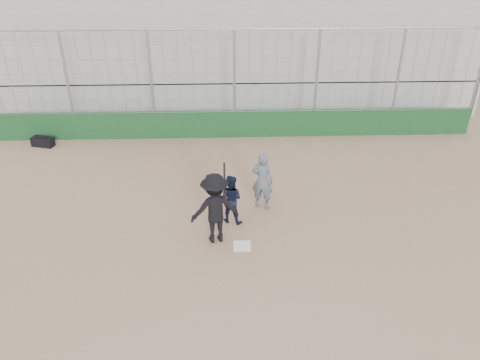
{
  "coord_description": "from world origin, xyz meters",
  "views": [
    {
      "loc": [
        -0.39,
        -9.58,
        7.2
      ],
      "look_at": [
        0.0,
        1.4,
        1.15
      ],
      "focal_mm": 35.0,
      "sensor_mm": 36.0,
      "label": 1
    }
  ],
  "objects_px": {
    "batter_at_plate": "(215,208)",
    "catcher_crouched": "(230,206)",
    "umpire": "(262,184)",
    "equipment_bag": "(43,142)"
  },
  "relations": [
    {
      "from": "catcher_crouched",
      "to": "umpire",
      "type": "xyz_separation_m",
      "value": [
        0.92,
        0.73,
        0.28
      ]
    },
    {
      "from": "catcher_crouched",
      "to": "equipment_bag",
      "type": "bearing_deg",
      "value": 142.52
    },
    {
      "from": "batter_at_plate",
      "to": "catcher_crouched",
      "type": "xyz_separation_m",
      "value": [
        0.39,
        0.82,
        -0.46
      ]
    },
    {
      "from": "catcher_crouched",
      "to": "equipment_bag",
      "type": "distance_m",
      "value": 8.56
    },
    {
      "from": "umpire",
      "to": "catcher_crouched",
      "type": "bearing_deg",
      "value": 59.63
    },
    {
      "from": "batter_at_plate",
      "to": "equipment_bag",
      "type": "relative_size",
      "value": 2.38
    },
    {
      "from": "batter_at_plate",
      "to": "umpire",
      "type": "height_order",
      "value": "batter_at_plate"
    },
    {
      "from": "equipment_bag",
      "to": "catcher_crouched",
      "type": "bearing_deg",
      "value": -37.48
    },
    {
      "from": "batter_at_plate",
      "to": "umpire",
      "type": "distance_m",
      "value": 2.04
    },
    {
      "from": "catcher_crouched",
      "to": "batter_at_plate",
      "type": "bearing_deg",
      "value": -115.66
    }
  ]
}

